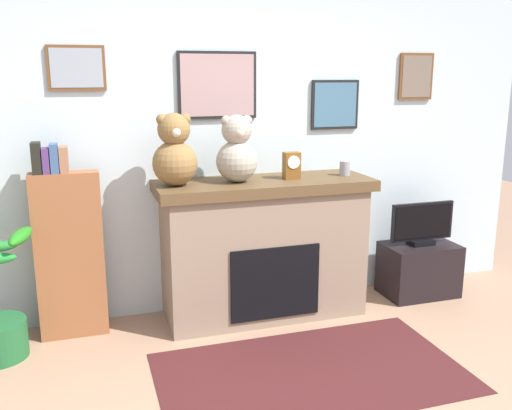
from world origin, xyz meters
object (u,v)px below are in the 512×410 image
object	(u,v)px
teddy_bear_grey	(237,152)
fireplace	(264,248)
bookshelf	(69,250)
mantel_clock	(292,165)
television	(422,225)
candle_jar	(345,168)
teddy_bear_tan	(175,153)
tv_stand	(419,269)

from	to	relation	value
teddy_bear_grey	fireplace	bearing A→B (deg)	4.93
bookshelf	mantel_clock	distance (m)	1.71
television	fireplace	bearing A→B (deg)	178.84
fireplace	candle_jar	xyz separation A→B (m)	(0.65, -0.02, 0.58)
television	mantel_clock	world-z (taller)	mantel_clock
fireplace	teddy_bear_tan	distance (m)	1.01
candle_jar	teddy_bear_grey	world-z (taller)	teddy_bear_grey
bookshelf	teddy_bear_tan	distance (m)	1.00
teddy_bear_tan	television	bearing A→B (deg)	-0.27
tv_stand	television	bearing A→B (deg)	-90.00
fireplace	tv_stand	size ratio (longest dim) A/B	2.68
mantel_clock	television	bearing A→B (deg)	-0.44
mantel_clock	bookshelf	bearing A→B (deg)	176.74
television	candle_jar	bearing A→B (deg)	179.20
tv_stand	teddy_bear_grey	xyz separation A→B (m)	(-1.59, 0.01, 1.06)
tv_stand	television	size ratio (longest dim) A/B	1.07
candle_jar	mantel_clock	xyz separation A→B (m)	(-0.44, -0.00, 0.04)
teddy_bear_grey	television	bearing A→B (deg)	-0.34
fireplace	television	bearing A→B (deg)	-1.16
bookshelf	candle_jar	bearing A→B (deg)	-2.53
television	teddy_bear_grey	size ratio (longest dim) A/B	1.16
tv_stand	mantel_clock	size ratio (longest dim) A/B	3.03
bookshelf	teddy_bear_tan	size ratio (longest dim) A/B	2.74
teddy_bear_tan	bookshelf	bearing A→B (deg)	173.01
bookshelf	tv_stand	distance (m)	2.82
bookshelf	mantel_clock	xyz separation A→B (m)	(1.62, -0.09, 0.53)
bookshelf	tv_stand	world-z (taller)	bookshelf
fireplace	teddy_bear_tan	size ratio (longest dim) A/B	3.19
fireplace	mantel_clock	xyz separation A→B (m)	(0.21, -0.02, 0.63)
tv_stand	mantel_clock	bearing A→B (deg)	179.63
mantel_clock	teddy_bear_tan	world-z (taller)	teddy_bear_tan
tv_stand	television	distance (m)	0.39
fireplace	mantel_clock	distance (m)	0.66
fireplace	tv_stand	distance (m)	1.41
tv_stand	teddy_bear_tan	bearing A→B (deg)	179.77
teddy_bear_tan	tv_stand	bearing A→B (deg)	-0.23
fireplace	mantel_clock	world-z (taller)	mantel_clock
tv_stand	candle_jar	size ratio (longest dim) A/B	5.41
tv_stand	television	world-z (taller)	television
candle_jar	teddy_bear_tan	world-z (taller)	teddy_bear_tan
fireplace	candle_jar	bearing A→B (deg)	-1.56
teddy_bear_tan	teddy_bear_grey	xyz separation A→B (m)	(0.45, 0.00, -0.01)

